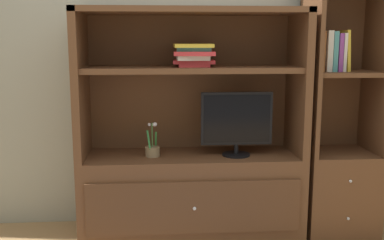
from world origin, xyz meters
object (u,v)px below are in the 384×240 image
at_px(upright_book_row, 332,51).
at_px(potted_plant, 152,150).
at_px(bookshelf_tall, 338,152).
at_px(tv_monitor, 237,122).
at_px(media_console, 191,167).
at_px(magazine_stack, 194,55).

bearing_deg(upright_book_row, potted_plant, -178.40).
bearing_deg(potted_plant, bookshelf_tall, 1.98).
height_order(tv_monitor, potted_plant, tv_monitor).
bearing_deg(potted_plant, tv_monitor, -1.75).
relative_size(media_console, tv_monitor, 3.24).
relative_size(tv_monitor, potted_plant, 2.06).
height_order(media_console, potted_plant, media_console).
height_order(magazine_stack, bookshelf_tall, bookshelf_tall).
height_order(potted_plant, bookshelf_tall, bookshelf_tall).
bearing_deg(upright_book_row, tv_monitor, -175.49).
relative_size(potted_plant, magazine_stack, 0.67).
relative_size(tv_monitor, upright_book_row, 1.75).
xyz_separation_m(tv_monitor, potted_plant, (-0.57, 0.02, -0.19)).
bearing_deg(magazine_stack, upright_book_row, 0.09).
bearing_deg(bookshelf_tall, tv_monitor, -175.16).
xyz_separation_m(media_console, bookshelf_tall, (1.05, 0.00, 0.09)).
height_order(media_console, upright_book_row, media_console).
height_order(tv_monitor, upright_book_row, upright_book_row).
xyz_separation_m(potted_plant, magazine_stack, (0.28, 0.03, 0.64)).
distance_m(media_console, bookshelf_tall, 1.05).
bearing_deg(tv_monitor, magazine_stack, 170.12).
xyz_separation_m(media_console, upright_book_row, (0.96, -0.01, 0.79)).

